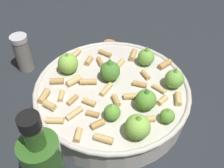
# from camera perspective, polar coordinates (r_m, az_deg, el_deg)

# --- Properties ---
(ground_plane) EXTENTS (2.40, 2.40, 0.00)m
(ground_plane) POSITION_cam_1_polar(r_m,az_deg,el_deg) (0.56, -0.00, -4.90)
(ground_plane) COLOR #23282D
(cooking_pan) EXTENTS (0.31, 0.31, 0.11)m
(cooking_pan) POSITION_cam_1_polar(r_m,az_deg,el_deg) (0.53, 0.17, -2.42)
(cooking_pan) COLOR beige
(cooking_pan) RESTS_ON ground
(pepper_shaker) EXTENTS (0.04, 0.04, 0.09)m
(pepper_shaker) POSITION_cam_1_polar(r_m,az_deg,el_deg) (0.65, -18.90, 6.44)
(pepper_shaker) COLOR gray
(pepper_shaker) RESTS_ON ground
(wooden_spoon) EXTENTS (0.15, 0.23, 0.02)m
(wooden_spoon) POSITION_cam_1_polar(r_m,az_deg,el_deg) (0.66, 4.01, 5.02)
(wooden_spoon) COLOR #B2844C
(wooden_spoon) RESTS_ON ground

